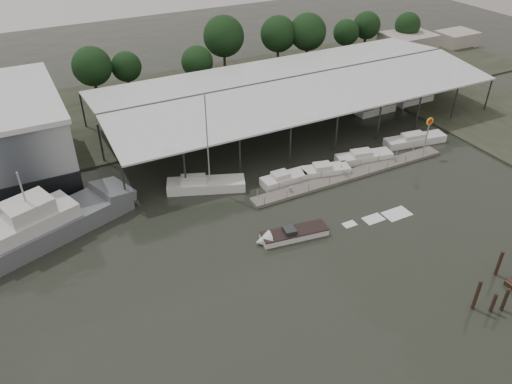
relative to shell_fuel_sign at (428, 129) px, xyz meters
name	(u,v)px	position (x,y,z in m)	size (l,w,h in m)	color
ground	(290,258)	(-27.00, -9.99, -3.93)	(200.00, 200.00, 0.00)	black
land_strip_far	(158,107)	(-27.00, 32.01, -3.83)	(140.00, 30.00, 0.30)	#3C3F2F
covered_boat_shed	(294,81)	(-10.00, 18.01, 2.20)	(58.24, 24.00, 6.96)	silver
floating_dock	(351,175)	(-12.00, 0.01, -3.72)	(28.00, 2.00, 1.40)	#68615B
shell_fuel_sign	(428,129)	(0.00, 0.00, 0.00)	(1.10, 0.18, 5.55)	#989B9D
distant_commercial_buildings	(423,42)	(32.03, 34.70, -2.08)	(22.00, 8.00, 4.00)	#A1978E
grey_trawler	(46,225)	(-47.93, 4.77, -2.35)	(19.91, 11.00, 8.84)	#565B5F
white_sailboat	(205,185)	(-29.66, 5.74, -3.28)	(9.66, 5.83, 12.40)	silver
speedboat_underway	(289,235)	(-25.45, -7.15, -3.53)	(18.85, 4.65, 2.00)	silver
moored_cruiser_0	(283,179)	(-20.52, 2.50, -3.31)	(5.79, 2.24, 1.70)	silver
moored_cruiser_1	(325,170)	(-14.81, 1.88, -3.31)	(6.51, 3.58, 1.70)	silver
moored_cruiser_2	(364,157)	(-8.28, 2.42, -3.31)	(7.87, 3.61, 1.70)	silver
moored_cruiser_3	(415,140)	(1.23, 3.12, -3.31)	(9.25, 3.61, 1.70)	silver
horizon_tree_line	(262,40)	(-4.51, 38.33, 2.34)	(69.94, 11.53, 11.02)	black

